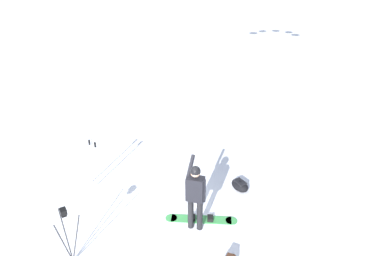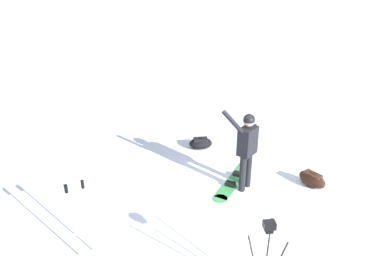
{
  "view_description": "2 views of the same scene",
  "coord_description": "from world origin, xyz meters",
  "px_view_note": "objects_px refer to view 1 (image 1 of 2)",
  "views": [
    {
      "loc": [
        -2.66,
        -5.57,
        5.53
      ],
      "look_at": [
        1.52,
        1.29,
        1.8
      ],
      "focal_mm": 31.23,
      "sensor_mm": 36.0,
      "label": 1
    },
    {
      "loc": [
        -5.77,
        1.69,
        4.49
      ],
      "look_at": [
        0.96,
        0.8,
        1.33
      ],
      "focal_mm": 34.73,
      "sensor_mm": 36.0,
      "label": 2
    }
  ],
  "objects_px": {
    "snowboarder": "(195,191)",
    "ski_poles": "(94,156)",
    "camera_tripod": "(66,225)",
    "gear_bag_large": "(240,185)",
    "snowboard": "(201,219)"
  },
  "relations": [
    {
      "from": "gear_bag_large",
      "to": "camera_tripod",
      "type": "distance_m",
      "value": 4.7
    },
    {
      "from": "snowboarder",
      "to": "camera_tripod",
      "type": "distance_m",
      "value": 2.79
    },
    {
      "from": "gear_bag_large",
      "to": "camera_tripod",
      "type": "xyz_separation_m",
      "value": [
        -4.63,
        -0.19,
        0.82
      ]
    },
    {
      "from": "camera_tripod",
      "to": "ski_poles",
      "type": "distance_m",
      "value": 2.99
    },
    {
      "from": "snowboard",
      "to": "ski_poles",
      "type": "relative_size",
      "value": 1.15
    },
    {
      "from": "snowboarder",
      "to": "camera_tripod",
      "type": "xyz_separation_m",
      "value": [
        -2.76,
        0.46,
        -0.06
      ]
    },
    {
      "from": "snowboarder",
      "to": "ski_poles",
      "type": "xyz_separation_m",
      "value": [
        -1.42,
        3.14,
        -0.18
      ]
    },
    {
      "from": "camera_tripod",
      "to": "snowboard",
      "type": "bearing_deg",
      "value": -5.85
    },
    {
      "from": "camera_tripod",
      "to": "ski_poles",
      "type": "height_order",
      "value": "camera_tripod"
    },
    {
      "from": "snowboarder",
      "to": "gear_bag_large",
      "type": "height_order",
      "value": "snowboarder"
    },
    {
      "from": "snowboarder",
      "to": "snowboard",
      "type": "xyz_separation_m",
      "value": [
        0.27,
        0.15,
        -1.02
      ]
    },
    {
      "from": "snowboarder",
      "to": "camera_tripod",
      "type": "bearing_deg",
      "value": 170.44
    },
    {
      "from": "snowboard",
      "to": "gear_bag_large",
      "type": "distance_m",
      "value": 1.68
    },
    {
      "from": "gear_bag_large",
      "to": "ski_poles",
      "type": "distance_m",
      "value": 4.19
    },
    {
      "from": "snowboarder",
      "to": "ski_poles",
      "type": "height_order",
      "value": "snowboarder"
    }
  ]
}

